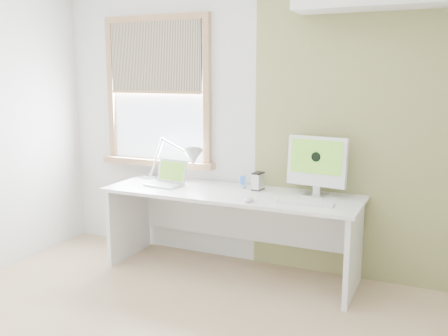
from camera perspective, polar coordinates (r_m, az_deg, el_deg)
The scene contains 11 objects.
room at distance 2.87m, azimuth -8.63°, elevation 2.38°, with size 4.04×3.54×2.64m.
accent_wall at distance 4.18m, azimuth 16.66°, elevation 4.60°, with size 2.00×0.02×2.60m, color #8F8451.
window at distance 4.83m, azimuth -7.70°, elevation 8.60°, with size 1.20×0.14×1.42m.
desk at distance 4.33m, azimuth 1.06°, elevation -5.10°, with size 2.20×0.70×0.73m.
desk_lamp at distance 4.59m, azimuth -4.51°, elevation 0.97°, with size 0.70×0.28×0.40m.
laptop at distance 4.51m, azimuth -6.48°, elevation -1.26°, with size 0.35×0.30×0.22m.
phone_dock at distance 4.35m, azimuth 2.17°, elevation -1.89°, with size 0.07×0.07×0.13m.
external_drive at distance 4.29m, azimuth 3.93°, elevation -1.51°, with size 0.09×0.13×0.15m.
imac at distance 4.12m, azimuth 10.64°, elevation 0.62°, with size 0.50×0.19×0.49m.
keyboard at distance 3.88m, azimuth 9.35°, elevation -3.95°, with size 0.44×0.13×0.02m.
mouse at distance 3.90m, azimuth 2.87°, elevation -3.65°, with size 0.07×0.11×0.03m, color white.
Camera 1 is at (1.55, -2.39, 1.70)m, focal length 39.80 mm.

